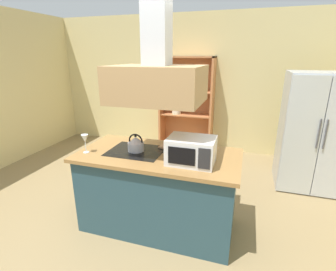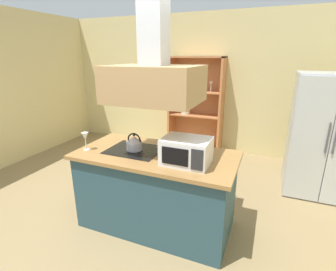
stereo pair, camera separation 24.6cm
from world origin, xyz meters
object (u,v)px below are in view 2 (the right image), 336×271
(dish_cabinet, at_px, (196,111))
(wine_glass_on_counter, at_px, (85,137))
(cutting_board, at_px, (175,147))
(microwave, at_px, (186,151))
(refrigerator, at_px, (325,136))
(kettle, at_px, (134,143))

(dish_cabinet, distance_m, wine_glass_on_counter, 2.81)
(wine_glass_on_counter, bearing_deg, cutting_board, 26.76)
(dish_cabinet, height_order, wine_glass_on_counter, dish_cabinet)
(dish_cabinet, relative_size, microwave, 4.12)
(refrigerator, distance_m, dish_cabinet, 2.35)
(refrigerator, bearing_deg, kettle, -143.02)
(refrigerator, height_order, dish_cabinet, dish_cabinet)
(refrigerator, distance_m, wine_glass_on_counter, 3.17)
(refrigerator, height_order, kettle, refrigerator)
(microwave, bearing_deg, dish_cabinet, 104.33)
(refrigerator, relative_size, cutting_board, 5.01)
(dish_cabinet, distance_m, kettle, 2.56)
(kettle, bearing_deg, wine_glass_on_counter, -157.82)
(kettle, relative_size, cutting_board, 0.58)
(refrigerator, bearing_deg, cutting_board, -142.00)
(dish_cabinet, xyz_separation_m, kettle, (0.03, -2.56, 0.14))
(cutting_board, bearing_deg, kettle, -147.83)
(refrigerator, distance_m, cutting_board, 2.18)
(refrigerator, relative_size, kettle, 8.59)
(microwave, xyz_separation_m, wine_glass_on_counter, (-1.16, -0.08, 0.02))
(cutting_board, distance_m, microwave, 0.47)
(dish_cabinet, height_order, cutting_board, dish_cabinet)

